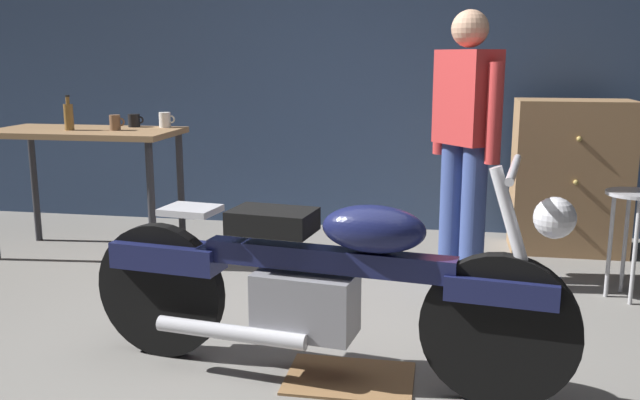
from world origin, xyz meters
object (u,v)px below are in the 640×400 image
person_standing (465,136)px  bottle (69,116)px  motorcycle (320,281)px  mug_brown_stoneware (115,123)px  shop_stool (633,216)px  mug_white_ceramic (165,120)px  wooden_dresser (570,177)px  mug_black_matte (134,120)px

person_standing → bottle: bearing=48.1°
motorcycle → mug_brown_stoneware: size_ratio=20.02×
shop_stool → mug_white_ceramic: mug_white_ceramic is taller
motorcycle → shop_stool: bearing=48.0°
mug_brown_stoneware → shop_stool: bearing=-5.0°
bottle → person_standing: bearing=-2.8°
shop_stool → wooden_dresser: bearing=100.3°
wooden_dresser → mug_black_matte: size_ratio=9.37×
wooden_dresser → shop_stool: bearing=-79.7°
person_standing → wooden_dresser: (0.78, 0.89, -0.38)m
person_standing → mug_brown_stoneware: bearing=46.6°
motorcycle → mug_black_matte: motorcycle is taller
shop_stool → motorcycle: bearing=-140.0°
bottle → mug_brown_stoneware: bearing=8.2°
motorcycle → shop_stool: motorcycle is taller
wooden_dresser → mug_brown_stoneware: bearing=-167.2°
motorcycle → mug_brown_stoneware: bearing=144.8°
motorcycle → mug_white_ceramic: bearing=136.1°
mug_brown_stoneware → mug_black_matte: bearing=83.9°
motorcycle → mug_white_ceramic: (-1.47, 1.88, 0.50)m
person_standing → wooden_dresser: person_standing is taller
wooden_dresser → mug_black_matte: bearing=-171.4°
person_standing → shop_stool: size_ratio=2.61×
shop_stool → mug_brown_stoneware: (-3.32, 0.29, 0.45)m
motorcycle → mug_black_matte: (-1.70, 1.87, 0.50)m
bottle → wooden_dresser: bearing=12.4°
person_standing → shop_stool: bearing=-136.0°
mug_brown_stoneware → mug_white_ceramic: (0.26, 0.25, 0.00)m
shop_stool → bottle: bottle is taller
person_standing → mug_brown_stoneware: size_ratio=15.35×
mug_black_matte → wooden_dresser: bearing=8.6°
motorcycle → wooden_dresser: size_ratio=1.98×
motorcycle → mug_black_matte: 2.58m
mug_brown_stoneware → mug_white_ceramic: size_ratio=0.92×
shop_stool → mug_black_matte: size_ratio=5.45×
mug_white_ceramic → motorcycle: bearing=-52.0°
person_standing → bottle: (-2.68, 0.13, 0.07)m
person_standing → mug_black_matte: bearing=40.8°
person_standing → mug_brown_stoneware: person_standing is taller
shop_stool → wooden_dresser: (-0.18, 1.00, 0.05)m
shop_stool → mug_brown_stoneware: mug_brown_stoneware is taller
motorcycle → mug_white_ceramic: size_ratio=18.44×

